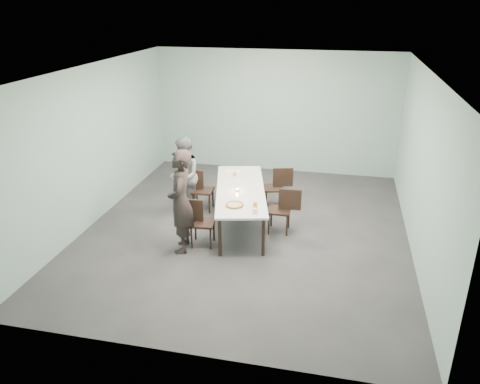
% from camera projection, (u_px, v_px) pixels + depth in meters
% --- Properties ---
extents(ground, '(7.00, 7.00, 0.00)m').
position_uv_depth(ground, '(246.00, 229.00, 8.98)').
color(ground, '#333335').
rests_on(ground, ground).
extents(room_shell, '(6.02, 7.02, 3.01)m').
position_uv_depth(room_shell, '(247.00, 126.00, 8.21)').
color(room_shell, '#90B6B0').
rests_on(room_shell, ground).
extents(table, '(1.47, 2.74, 0.75)m').
position_uv_depth(table, '(240.00, 191.00, 8.93)').
color(table, white).
rests_on(table, ground).
extents(chair_near_left, '(0.63, 0.46, 0.87)m').
position_uv_depth(chair_near_left, '(198.00, 219.00, 8.25)').
color(chair_near_left, black).
rests_on(chair_near_left, ground).
extents(chair_far_left, '(0.62, 0.45, 0.87)m').
position_uv_depth(chair_far_left, '(199.00, 187.00, 9.65)').
color(chair_far_left, black).
rests_on(chair_far_left, ground).
extents(chair_near_right, '(0.61, 0.43, 0.87)m').
position_uv_depth(chair_near_right, '(284.00, 207.00, 8.72)').
color(chair_near_right, black).
rests_on(chair_near_right, ground).
extents(chair_far_right, '(0.65, 0.52, 0.87)m').
position_uv_depth(chair_far_right, '(277.00, 185.00, 9.76)').
color(chair_far_right, black).
rests_on(chair_far_right, ground).
extents(diner_near, '(0.57, 0.75, 1.83)m').
position_uv_depth(diner_near, '(181.00, 201.00, 7.94)').
color(diner_near, black).
rests_on(diner_near, ground).
extents(diner_far, '(0.83, 0.92, 1.56)m').
position_uv_depth(diner_far, '(184.00, 175.00, 9.48)').
color(diner_far, slate).
rests_on(diner_far, ground).
extents(pizza, '(0.34, 0.34, 0.04)m').
position_uv_depth(pizza, '(235.00, 205.00, 8.15)').
color(pizza, white).
rests_on(pizza, table).
extents(side_plate, '(0.18, 0.18, 0.01)m').
position_uv_depth(side_plate, '(245.00, 200.00, 8.40)').
color(side_plate, white).
rests_on(side_plate, table).
extents(beer_glass, '(0.08, 0.08, 0.15)m').
position_uv_depth(beer_glass, '(255.00, 206.00, 7.98)').
color(beer_glass, gold).
rests_on(beer_glass, table).
extents(water_tumbler, '(0.08, 0.08, 0.09)m').
position_uv_depth(water_tumbler, '(255.00, 211.00, 7.86)').
color(water_tumbler, silver).
rests_on(water_tumbler, table).
extents(tealight, '(0.06, 0.06, 0.05)m').
position_uv_depth(tealight, '(237.00, 190.00, 8.79)').
color(tealight, silver).
rests_on(tealight, table).
extents(amber_tumbler, '(0.07, 0.07, 0.08)m').
position_uv_depth(amber_tumbler, '(235.00, 174.00, 9.52)').
color(amber_tumbler, gold).
rests_on(amber_tumbler, table).
extents(menu, '(0.34, 0.28, 0.01)m').
position_uv_depth(menu, '(233.00, 171.00, 9.79)').
color(menu, silver).
rests_on(menu, table).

